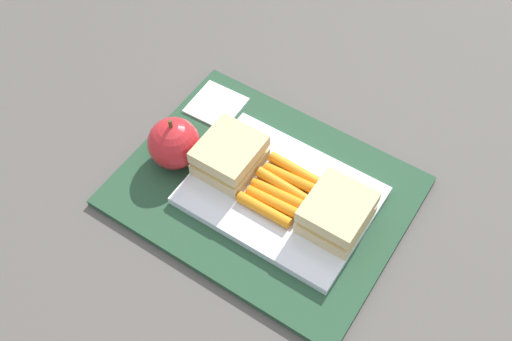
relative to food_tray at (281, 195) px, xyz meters
name	(u,v)px	position (x,y,z in m)	size (l,w,h in m)	color
ground_plane	(264,193)	(0.03, 0.00, -0.02)	(2.40, 2.40, 0.00)	#56514C
lunchbag_mat	(264,191)	(0.03, 0.00, -0.01)	(0.36, 0.28, 0.01)	#284C33
food_tray	(281,195)	(0.00, 0.00, 0.00)	(0.23, 0.17, 0.01)	white
sandwich_half_left	(337,213)	(-0.08, 0.00, 0.03)	(0.07, 0.08, 0.04)	#DBC189
sandwich_half_right	(230,155)	(0.08, 0.00, 0.03)	(0.07, 0.08, 0.04)	#DBC189
carrot_sticks_bundle	(281,190)	(0.00, 0.00, 0.01)	(0.08, 0.09, 0.02)	orange
apple	(174,143)	(0.15, 0.02, 0.03)	(0.07, 0.07, 0.08)	red
paper_napkin	(216,105)	(0.16, -0.08, 0.00)	(0.07, 0.07, 0.00)	white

